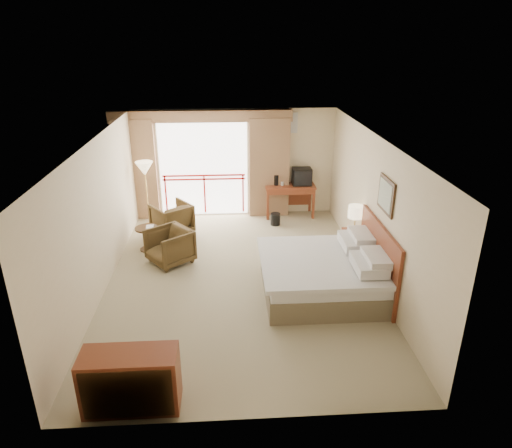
{
  "coord_description": "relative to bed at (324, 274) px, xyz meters",
  "views": [
    {
      "loc": [
        -0.19,
        -7.74,
        4.38
      ],
      "look_at": [
        0.33,
        0.4,
        0.96
      ],
      "focal_mm": 32.0,
      "sensor_mm": 36.0,
      "label": 1
    }
  ],
  "objects": [
    {
      "name": "floor",
      "position": [
        -1.5,
        0.6,
        -0.38
      ],
      "size": [
        7.0,
        7.0,
        0.0
      ],
      "primitive_type": "plane",
      "color": "gray",
      "rests_on": "ground"
    },
    {
      "name": "wastebasket",
      "position": [
        -0.55,
        3.22,
        -0.23
      ],
      "size": [
        0.28,
        0.28,
        0.3
      ],
      "primitive_type": "cylinder",
      "rotation": [
        0.0,
        0.0,
        -0.21
      ],
      "color": "black",
      "rests_on": "floor"
    },
    {
      "name": "coffee_maker",
      "position": [
        -0.47,
        3.85,
        0.58
      ],
      "size": [
        0.14,
        0.14,
        0.27
      ],
      "primitive_type": "cylinder",
      "rotation": [
        0.0,
        0.0,
        -0.16
      ],
      "color": "black",
      "rests_on": "desk"
    },
    {
      "name": "nightstand",
      "position": [
        0.86,
        1.2,
        -0.06
      ],
      "size": [
        0.49,
        0.57,
        0.64
      ],
      "primitive_type": "cube",
      "rotation": [
        0.0,
        0.0,
        -0.08
      ],
      "color": "maroon",
      "rests_on": "floor"
    },
    {
      "name": "wall_left",
      "position": [
        -4.0,
        0.6,
        0.97
      ],
      "size": [
        0.0,
        7.0,
        7.0
      ],
      "primitive_type": "plane",
      "rotation": [
        1.57,
        0.0,
        1.57
      ],
      "color": "beige",
      "rests_on": "ground"
    },
    {
      "name": "framed_art",
      "position": [
        0.97,
        0.0,
        1.47
      ],
      "size": [
        0.04,
        0.72,
        0.6
      ],
      "color": "black",
      "rests_on": "wall_right"
    },
    {
      "name": "side_table",
      "position": [
        -3.47,
        1.99,
        -0.02
      ],
      "size": [
        0.48,
        0.48,
        0.53
      ],
      "rotation": [
        0.0,
        0.0,
        0.24
      ],
      "color": "black",
      "rests_on": "floor"
    },
    {
      "name": "desk",
      "position": [
        -0.12,
        3.9,
        0.27
      ],
      "size": [
        1.27,
        0.61,
        0.83
      ],
      "rotation": [
        0.0,
        0.0,
        0.05
      ],
      "color": "maroon",
      "rests_on": "floor"
    },
    {
      "name": "wall_right",
      "position": [
        1.0,
        0.6,
        0.97
      ],
      "size": [
        0.0,
        7.0,
        7.0
      ],
      "primitive_type": "plane",
      "rotation": [
        1.57,
        0.0,
        -1.57
      ],
      "color": "beige",
      "rests_on": "ground"
    },
    {
      "name": "tv",
      "position": [
        0.18,
        3.84,
        0.66
      ],
      "size": [
        0.47,
        0.38,
        0.43
      ],
      "rotation": [
        0.0,
        0.0,
        0.33
      ],
      "color": "black",
      "rests_on": "desk"
    },
    {
      "name": "dresser",
      "position": [
        -2.95,
        -2.58,
        0.02
      ],
      "size": [
        1.19,
        0.51,
        0.79
      ],
      "rotation": [
        0.0,
        0.0,
        0.04
      ],
      "color": "maroon",
      "rests_on": "floor"
    },
    {
      "name": "book",
      "position": [
        -3.47,
        1.99,
        0.15
      ],
      "size": [
        0.18,
        0.23,
        0.02
      ],
      "primitive_type": "imported",
      "rotation": [
        0.0,
        0.0,
        0.09
      ],
      "color": "white",
      "rests_on": "side_table"
    },
    {
      "name": "hvac_vent",
      "position": [
        -0.2,
        4.07,
        1.97
      ],
      "size": [
        0.5,
        0.04,
        0.5
      ],
      "primitive_type": "cube",
      "color": "silver",
      "rests_on": "wall_back"
    },
    {
      "name": "wall_back",
      "position": [
        -1.5,
        4.1,
        0.97
      ],
      "size": [
        5.0,
        0.0,
        5.0
      ],
      "primitive_type": "plane",
      "rotation": [
        1.57,
        0.0,
        0.0
      ],
      "color": "beige",
      "rests_on": "ground"
    },
    {
      "name": "headboard",
      "position": [
        0.96,
        0.0,
        0.27
      ],
      "size": [
        0.06,
        2.1,
        1.3
      ],
      "primitive_type": "cube",
      "color": "maroon",
      "rests_on": "wall_right"
    },
    {
      "name": "cup",
      "position": [
        -0.32,
        3.8,
        0.5
      ],
      "size": [
        0.07,
        0.07,
        0.1
      ],
      "primitive_type": "cylinder",
      "rotation": [
        0.0,
        0.0,
        0.05
      ],
      "color": "white",
      "rests_on": "desk"
    },
    {
      "name": "wall_front",
      "position": [
        -1.5,
        -2.9,
        0.97
      ],
      "size": [
        5.0,
        0.0,
        5.0
      ],
      "primitive_type": "plane",
      "rotation": [
        -1.57,
        0.0,
        0.0
      ],
      "color": "beige",
      "rests_on": "ground"
    },
    {
      "name": "floor_lamp",
      "position": [
        -3.64,
        3.4,
        1.0
      ],
      "size": [
        0.41,
        0.41,
        1.6
      ],
      "rotation": [
        0.0,
        0.0,
        0.24
      ],
      "color": "tan",
      "rests_on": "floor"
    },
    {
      "name": "curtain_left",
      "position": [
        -3.95,
        3.95,
        0.87
      ],
      "size": [
        1.0,
        0.26,
        2.5
      ],
      "primitive_type": "cube",
      "color": "brown",
      "rests_on": "wall_back"
    },
    {
      "name": "valance",
      "position": [
        -2.3,
        3.98,
        2.17
      ],
      "size": [
        4.4,
        0.22,
        0.28
      ],
      "primitive_type": "cube",
      "color": "brown",
      "rests_on": "wall_back"
    },
    {
      "name": "bed",
      "position": [
        0.0,
        0.0,
        0.0
      ],
      "size": [
        2.13,
        2.06,
        0.97
      ],
      "color": "brown",
      "rests_on": "floor"
    },
    {
      "name": "phone",
      "position": [
        0.81,
        1.05,
        0.31
      ],
      "size": [
        0.24,
        0.21,
        0.09
      ],
      "primitive_type": "cube",
      "rotation": [
        0.0,
        0.0,
        0.33
      ],
      "color": "black",
      "rests_on": "nightstand"
    },
    {
      "name": "balcony_door",
      "position": [
        -2.3,
        4.08,
        0.82
      ],
      "size": [
        2.4,
        0.0,
        2.4
      ],
      "primitive_type": "plane",
      "rotation": [
        1.57,
        0.0,
        0.0
      ],
      "color": "white",
      "rests_on": "wall_back"
    },
    {
      "name": "armchair_far",
      "position": [
        -3.03,
        2.86,
        -0.38
      ],
      "size": [
        1.12,
        1.13,
        0.74
      ],
      "primitive_type": "imported",
      "rotation": [
        0.0,
        0.0,
        -2.52
      ],
      "color": "#402F18",
      "rests_on": "floor"
    },
    {
      "name": "curtain_right",
      "position": [
        -0.65,
        3.95,
        0.87
      ],
      "size": [
        1.0,
        0.26,
        2.5
      ],
      "primitive_type": "cube",
      "color": "brown",
      "rests_on": "wall_back"
    },
    {
      "name": "table_lamp",
      "position": [
        0.86,
        1.25,
        0.68
      ],
      "size": [
        0.3,
        0.3,
        0.54
      ],
      "rotation": [
        0.0,
        0.0,
        0.14
      ],
      "color": "tan",
      "rests_on": "nightstand"
    },
    {
      "name": "armchair_near",
      "position": [
        -2.91,
        1.36,
        -0.38
      ],
      "size": [
        1.11,
        1.11,
        0.73
      ],
      "primitive_type": "imported",
      "rotation": [
        0.0,
        0.0,
        -0.91
      ],
      "color": "#402F18",
      "rests_on": "floor"
    },
    {
      "name": "ceiling",
      "position": [
        -1.5,
        0.6,
        2.32
      ],
      "size": [
        7.0,
        7.0,
        0.0
      ],
      "primitive_type": "plane",
      "rotation": [
        3.14,
        0.0,
        0.0
      ],
      "color": "white",
      "rests_on": "wall_back"
    },
    {
      "name": "balcony_railing",
      "position": [
        -2.3,
        4.06,
        0.44
      ],
      "size": [
        2.09,
        0.03,
        1.02
      ],
      "color": "red",
      "rests_on": "wall_back"
    }
  ]
}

